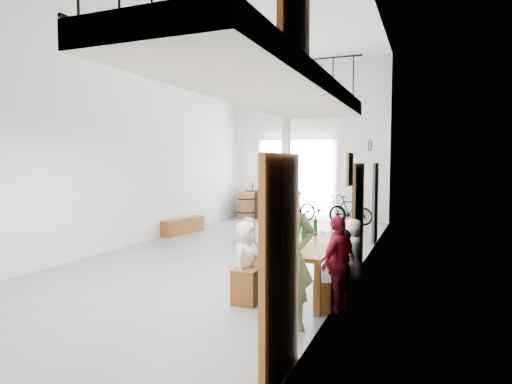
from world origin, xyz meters
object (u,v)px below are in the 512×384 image
at_px(tasting_table, 305,247).
at_px(oak_barrel, 246,205).
at_px(serving_counter, 273,205).
at_px(host_standing, 288,256).
at_px(bench_inner, 267,271).
at_px(side_bench, 183,226).
at_px(bicycle_near, 323,208).

distance_m(tasting_table, oak_barrel, 8.76).
height_order(oak_barrel, serving_counter, serving_counter).
bearing_deg(host_standing, tasting_table, 74.85).
distance_m(bench_inner, serving_counter, 8.26).
bearing_deg(side_bench, host_standing, -48.39).
bearing_deg(host_standing, oak_barrel, 93.59).
bearing_deg(oak_barrel, bicycle_near, 2.10).
distance_m(oak_barrel, bicycle_near, 2.75).
relative_size(side_bench, serving_counter, 0.81).
height_order(side_bench, host_standing, host_standing).
xyz_separation_m(oak_barrel, bicycle_near, (2.75, 0.10, 0.00)).
bearing_deg(bench_inner, bicycle_near, 95.19).
bearing_deg(oak_barrel, side_bench, -96.37).
bearing_deg(bench_inner, host_standing, -62.61).
bearing_deg(oak_barrel, serving_counter, 15.32).
relative_size(side_bench, bicycle_near, 0.85).
height_order(bench_inner, host_standing, host_standing).
relative_size(serving_counter, host_standing, 1.08).
bearing_deg(bench_inner, serving_counter, 107.84).
bearing_deg(tasting_table, serving_counter, 110.58).
xyz_separation_m(tasting_table, side_bench, (-4.70, 4.04, -0.49)).
bearing_deg(side_bench, tasting_table, -40.65).
xyz_separation_m(bench_inner, side_bench, (-4.04, 3.95, -0.03)).
bearing_deg(bicycle_near, host_standing, -149.55).
bearing_deg(serving_counter, bicycle_near, 0.54).
distance_m(tasting_table, host_standing, 1.50).
distance_m(tasting_table, side_bench, 6.21).
relative_size(tasting_table, bicycle_near, 1.23).
bearing_deg(side_bench, bench_inner, -44.37).
relative_size(bench_inner, side_bench, 1.40).
xyz_separation_m(serving_counter, host_standing, (3.58, -9.36, 0.38)).
bearing_deg(tasting_table, bench_inner, 169.86).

